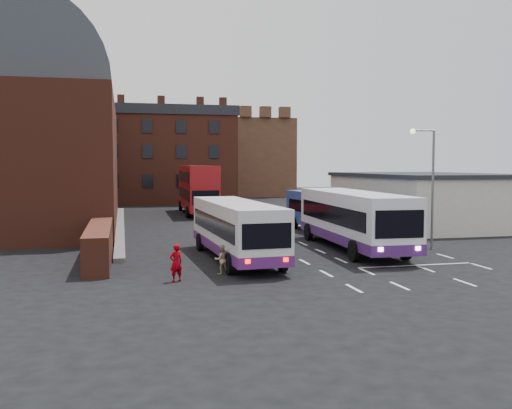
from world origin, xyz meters
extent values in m
plane|color=black|center=(0.00, 0.00, 0.00)|extent=(180.00, 180.00, 0.00)
cube|color=#602B1E|center=(-15.50, 21.00, 5.00)|extent=(12.00, 28.00, 10.00)
cylinder|color=#1E2328|center=(-15.50, 21.00, 10.00)|extent=(12.00, 26.00, 12.00)
cube|color=#602B1E|center=(-10.20, 2.00, 0.90)|extent=(1.20, 10.00, 1.80)
cube|color=beige|center=(15.00, 14.00, 2.00)|extent=(10.00, 16.00, 4.00)
cube|color=#282B30|center=(15.00, 14.00, 4.10)|extent=(10.40, 16.40, 0.30)
cube|color=brown|center=(-6.00, 46.00, 5.50)|extent=(22.00, 10.00, 11.00)
cube|color=brown|center=(6.00, 66.00, 6.00)|extent=(22.00, 22.00, 12.00)
cube|color=silver|center=(-3.27, 0.72, 1.76)|extent=(3.04, 11.16, 2.51)
cube|color=black|center=(-3.27, 0.72, 1.91)|extent=(3.04, 9.96, 0.90)
cylinder|color=black|center=(-4.69, 4.17, 0.50)|extent=(0.33, 1.02, 1.00)
cylinder|color=black|center=(-4.33, -3.25, 0.50)|extent=(0.33, 1.02, 1.00)
cylinder|color=black|center=(-2.18, 4.29, 0.50)|extent=(0.33, 1.02, 1.00)
cylinder|color=black|center=(-1.83, -3.13, 0.50)|extent=(0.33, 1.02, 1.00)
cube|color=white|center=(4.06, 2.57, 1.96)|extent=(3.27, 12.44, 2.81)
cube|color=black|center=(4.06, 2.57, 2.13)|extent=(3.29, 11.25, 1.01)
cylinder|color=black|center=(5.31, -1.41, 0.56)|extent=(0.36, 1.13, 1.12)
cylinder|color=black|center=(5.62, 6.89, 0.56)|extent=(0.36, 1.13, 1.12)
cylinder|color=black|center=(2.50, -1.30, 0.56)|extent=(0.36, 1.13, 1.12)
cylinder|color=black|center=(2.82, 7.00, 0.56)|extent=(0.36, 1.13, 1.12)
cube|color=#2A4992|center=(5.51, 9.96, 1.71)|extent=(3.62, 10.96, 2.44)
cube|color=black|center=(5.51, 9.96, 1.86)|extent=(3.54, 9.77, 0.88)
cylinder|color=black|center=(7.10, 6.70, 0.49)|extent=(0.38, 1.00, 0.98)
cylinder|color=black|center=(6.30, 13.89, 0.49)|extent=(0.38, 1.00, 0.98)
cylinder|color=black|center=(4.67, 6.43, 0.49)|extent=(0.38, 1.00, 0.98)
cylinder|color=black|center=(3.87, 13.62, 0.49)|extent=(0.38, 1.00, 0.98)
cube|color=#A91418|center=(-1.66, 28.31, 2.70)|extent=(2.92, 12.15, 4.30)
cube|color=black|center=(-1.66, 28.31, 2.09)|extent=(2.97, 10.95, 0.99)
cylinder|color=black|center=(-0.34, 24.43, 0.55)|extent=(0.32, 1.11, 1.10)
cylinder|color=black|center=(-0.22, 32.58, 0.55)|extent=(0.32, 1.11, 1.10)
cylinder|color=black|center=(-3.09, 24.47, 0.55)|extent=(0.32, 1.11, 1.10)
cylinder|color=black|center=(-2.98, 32.62, 0.55)|extent=(0.32, 1.11, 1.10)
cylinder|color=#5B5B5E|center=(8.60, 1.62, 3.46)|extent=(0.14, 0.14, 6.93)
cylinder|color=#5B5B5E|center=(8.02, 1.79, 6.93)|extent=(1.19, 0.42, 0.09)
sphere|color=#FFF2CC|center=(7.43, 1.95, 6.88)|extent=(0.31, 0.31, 0.31)
imported|color=#880009|center=(-6.82, -4.22, 0.80)|extent=(0.69, 0.58, 1.60)
imported|color=tan|center=(-4.67, -3.02, 0.67)|extent=(0.74, 0.62, 1.34)
camera|label=1|loc=(-8.99, -28.25, 4.97)|focal=40.00mm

